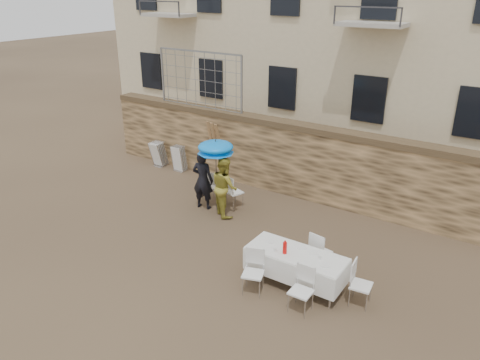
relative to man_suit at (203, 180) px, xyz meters
The scene contains 17 objects.
ground 3.06m from the man_suit, 66.25° to the right, with size 80.00×80.00×0.00m, color brown.
stone_wall 2.61m from the man_suit, 62.93° to the left, with size 13.00×0.50×2.20m, color olive.
chain_link_fence 3.70m from the man_suit, 128.16° to the left, with size 3.20×0.06×1.80m, color gray, non-canonical shape.
man_suit is the anchor object (origin of this frame).
woman_dress 0.75m from the man_suit, ahead, with size 0.82×0.64×1.68m, color gold.
umbrella 1.05m from the man_suit, 14.04° to the left, with size 1.01×1.01×1.94m.
couple_chair_left 0.67m from the man_suit, 90.00° to the left, with size 0.48×0.48×0.96m, color white, non-canonical shape.
couple_chair_right 0.97m from the man_suit, 38.16° to the left, with size 0.48×0.48×0.96m, color white, non-canonical shape.
banquet_table 4.34m from the man_suit, 25.48° to the right, with size 2.10×0.85×0.78m.
soda_bottle 4.23m from the man_suit, 28.48° to the right, with size 0.09×0.09×0.26m, color red.
table_chair_front_left 4.24m from the man_suit, 38.27° to the right, with size 0.48×0.48×0.96m, color white, non-canonical shape.
table_chair_front_right 5.15m from the man_suit, 30.64° to the right, with size 0.48×0.48×0.96m, color white, non-canonical shape.
table_chair_back 4.27m from the man_suit, 14.53° to the right, with size 0.48×0.48×0.96m, color white, non-canonical shape.
table_chair_side 5.62m from the man_suit, 18.38° to the right, with size 0.48×0.48×0.96m, color white, non-canonical shape.
chair_stack_left 3.88m from the man_suit, 150.01° to the left, with size 0.46×0.47×0.92m, color white, non-canonical shape.
chair_stack_right 3.14m from the man_suit, 141.70° to the left, with size 0.46×0.40×0.92m, color white, non-canonical shape.
wood_planks 2.17m from the man_suit, 112.85° to the left, with size 0.70×0.20×2.00m, color #A37749, non-canonical shape.
Camera 1 is at (6.40, -6.84, 5.99)m, focal length 35.00 mm.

